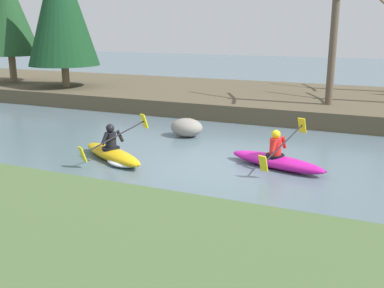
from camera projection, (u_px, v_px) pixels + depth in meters
name	position (u px, v px, depth m)	size (l,w,h in m)	color
ground_plane	(223.00, 167.00, 11.75)	(90.00, 90.00, 0.00)	slate
riverbank_far	(295.00, 101.00, 20.01)	(44.00, 8.32, 0.65)	brown
conifer_tree_far_left	(7.00, 11.00, 23.38)	(3.09, 3.09, 6.01)	#7A664C
conifer_tree_left	(61.00, 5.00, 21.28)	(3.41, 3.41, 6.77)	#7A664C
bare_tree_upstream	(334.00, 38.00, 16.66)	(2.93, 2.89, 5.25)	brown
kayaker_lead	(277.00, 160.00, 11.57)	(2.77, 2.03, 1.20)	#C61999
kayaker_middle	(114.00, 154.00, 12.19)	(2.68, 1.93, 1.20)	yellow
boulder_midstream	(187.00, 127.00, 14.89)	(1.09, 0.85, 0.61)	gray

